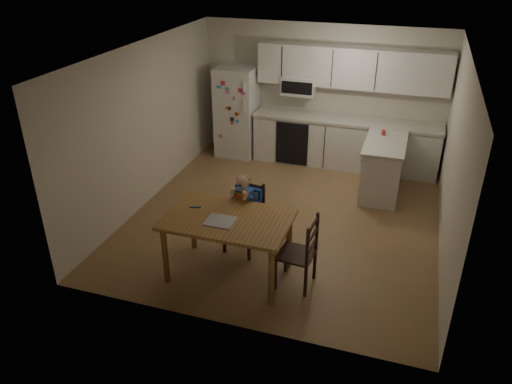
{
  "coord_description": "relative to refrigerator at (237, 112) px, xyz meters",
  "views": [
    {
      "loc": [
        1.63,
        -6.45,
        3.86
      ],
      "look_at": [
        -0.14,
        -1.01,
        0.9
      ],
      "focal_mm": 35.0,
      "sensor_mm": 36.0,
      "label": 1
    }
  ],
  "objects": [
    {
      "name": "napkin",
      "position": [
        1.19,
        -3.87,
        -0.03
      ],
      "size": [
        0.34,
        0.3,
        0.01
      ],
      "primitive_type": "cube",
      "color": "#A1A0A5",
      "rests_on": "dining_table"
    },
    {
      "name": "chair_booster",
      "position": [
        1.25,
        -3.14,
        -0.17
      ],
      "size": [
        0.5,
        0.5,
        1.13
      ],
      "rotation": [
        0.0,
        0.0,
        -0.2
      ],
      "color": "black",
      "rests_on": "ground"
    },
    {
      "name": "dining_table",
      "position": [
        1.25,
        -3.76,
        -0.14
      ],
      "size": [
        1.52,
        0.98,
        0.81
      ],
      "color": "brown",
      "rests_on": "ground"
    },
    {
      "name": "chair_side",
      "position": [
        2.19,
        -3.71,
        -0.31
      ],
      "size": [
        0.45,
        0.45,
        0.95
      ],
      "rotation": [
        0.0,
        0.0,
        -1.65
      ],
      "color": "black",
      "rests_on": "ground"
    },
    {
      "name": "kitchen_island",
      "position": [
        2.85,
        -0.89,
        -0.39
      ],
      "size": [
        0.65,
        1.24,
        0.91
      ],
      "color": "silver",
      "rests_on": "ground"
    },
    {
      "name": "red_cup",
      "position": [
        2.78,
        -0.58,
        0.1
      ],
      "size": [
        0.07,
        0.07,
        0.09
      ],
      "primitive_type": "cylinder",
      "color": "#BA292E",
      "rests_on": "kitchen_island"
    },
    {
      "name": "toddler_spoon",
      "position": [
        0.76,
        -3.65,
        -0.03
      ],
      "size": [
        0.12,
        0.06,
        0.02
      ],
      "primitive_type": "cylinder",
      "rotation": [
        0.0,
        1.57,
        0.35
      ],
      "color": "#1F44AE",
      "rests_on": "dining_table"
    },
    {
      "name": "kitchen_run",
      "position": [
        2.05,
        0.09,
        0.03
      ],
      "size": [
        3.37,
        0.62,
        2.15
      ],
      "color": "silver",
      "rests_on": "ground"
    },
    {
      "name": "refrigerator",
      "position": [
        0.0,
        0.0,
        0.0
      ],
      "size": [
        0.72,
        0.7,
        1.7
      ],
      "primitive_type": "cube",
      "color": "silver",
      "rests_on": "ground"
    },
    {
      "name": "room",
      "position": [
        1.55,
        -1.67,
        0.4
      ],
      "size": [
        4.52,
        5.01,
        2.51
      ],
      "color": "brown",
      "rests_on": "ground"
    }
  ]
}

